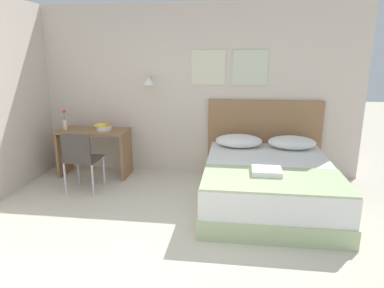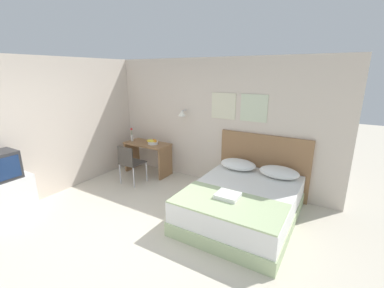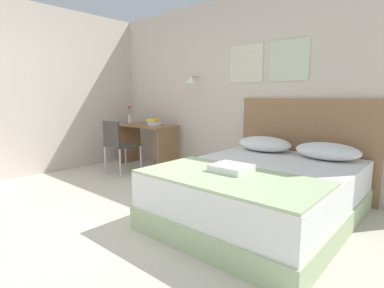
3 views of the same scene
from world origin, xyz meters
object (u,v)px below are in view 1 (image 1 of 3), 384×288
(fruit_bowl, at_px, (104,127))
(pillow_left, at_px, (239,141))
(folded_towel_near_foot, at_px, (267,171))
(throw_blanket, at_px, (274,179))
(desk_chair, at_px, (81,157))
(pillow_right, at_px, (292,142))
(desk, at_px, (94,144))
(bed, at_px, (268,184))
(flower_vase, at_px, (65,122))
(headboard, at_px, (263,139))

(fruit_bowl, bearing_deg, pillow_left, 0.16)
(folded_towel_near_foot, bearing_deg, fruit_bowl, 153.21)
(pillow_left, relative_size, fruit_bowl, 2.68)
(throw_blanket, xyz_separation_m, desk_chair, (-2.56, 0.66, -0.04))
(folded_towel_near_foot, height_order, fruit_bowl, fruit_bowl)
(pillow_right, bearing_deg, desk, -179.95)
(bed, relative_size, pillow_right, 3.03)
(throw_blanket, xyz_separation_m, folded_towel_near_foot, (-0.07, 0.15, 0.04))
(pillow_right, height_order, flower_vase, flower_vase)
(fruit_bowl, relative_size, flower_vase, 0.80)
(throw_blanket, bearing_deg, fruit_bowl, 151.20)
(folded_towel_near_foot, bearing_deg, bed, 81.42)
(headboard, bearing_deg, pillow_left, -140.71)
(fruit_bowl, bearing_deg, folded_towel_near_foot, -26.79)
(headboard, xyz_separation_m, flower_vase, (-3.10, -0.36, 0.26))
(folded_towel_near_foot, relative_size, desk, 0.31)
(bed, relative_size, fruit_bowl, 8.13)
(pillow_right, distance_m, flower_vase, 3.49)
(pillow_right, bearing_deg, folded_towel_near_foot, -110.40)
(pillow_right, bearing_deg, pillow_left, 180.00)
(pillow_left, distance_m, fruit_bowl, 2.10)
(pillow_left, bearing_deg, desk, -179.93)
(desk_chair, bearing_deg, pillow_right, 13.55)
(headboard, height_order, throw_blanket, headboard)
(desk, bearing_deg, bed, -15.96)
(bed, bearing_deg, pillow_left, 116.83)
(pillow_right, bearing_deg, bed, -116.83)
(headboard, xyz_separation_m, pillow_left, (-0.39, -0.32, 0.04))
(desk, bearing_deg, throw_blanket, -27.26)
(pillow_right, distance_m, folded_towel_near_foot, 1.31)
(pillow_left, bearing_deg, folded_towel_near_foot, -75.54)
(headboard, relative_size, flower_vase, 5.45)
(folded_towel_near_foot, bearing_deg, flower_vase, 158.72)
(desk, xyz_separation_m, flower_vase, (-0.44, -0.04, 0.36))
(throw_blanket, bearing_deg, headboard, 90.00)
(bed, height_order, flower_vase, flower_vase)
(headboard, distance_m, fruit_bowl, 2.51)
(bed, distance_m, flower_vase, 3.24)
(bed, height_order, throw_blanket, throw_blanket)
(pillow_right, distance_m, desk, 3.05)
(pillow_left, bearing_deg, headboard, 39.29)
(pillow_left, relative_size, folded_towel_near_foot, 2.06)
(desk_chair, bearing_deg, bed, -1.19)
(fruit_bowl, bearing_deg, throw_blanket, -28.80)
(bed, bearing_deg, throw_blanket, -90.00)
(flower_vase, bearing_deg, fruit_bowl, 3.79)
(pillow_left, distance_m, pillow_right, 0.77)
(flower_vase, bearing_deg, folded_towel_near_foot, -21.28)
(throw_blanket, relative_size, fruit_bowl, 6.12)
(headboard, xyz_separation_m, pillow_right, (0.39, -0.32, 0.04))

